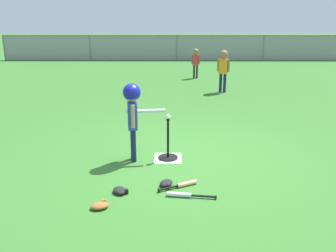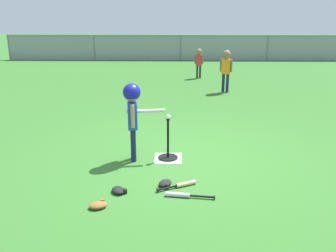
% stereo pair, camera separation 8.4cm
% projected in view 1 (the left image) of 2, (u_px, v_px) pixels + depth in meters
% --- Properties ---
extents(ground_plane, '(60.00, 60.00, 0.00)m').
position_uv_depth(ground_plane, '(189.00, 159.00, 5.94)').
color(ground_plane, '#336B28').
extents(home_plate, '(0.44, 0.44, 0.01)m').
position_uv_depth(home_plate, '(168.00, 158.00, 5.98)').
color(home_plate, white).
rests_on(home_plate, ground_plane).
extents(batting_tee, '(0.32, 0.32, 0.66)m').
position_uv_depth(batting_tee, '(168.00, 152.00, 5.95)').
color(batting_tee, black).
rests_on(batting_tee, ground_plane).
extents(baseball_on_tee, '(0.07, 0.07, 0.07)m').
position_uv_depth(baseball_on_tee, '(168.00, 117.00, 5.77)').
color(baseball_on_tee, white).
rests_on(baseball_on_tee, batting_tee).
extents(batter_child, '(0.65, 0.35, 1.25)m').
position_uv_depth(batter_child, '(133.00, 106.00, 5.64)').
color(batter_child, '#191E4C').
rests_on(batter_child, ground_plane).
extents(fielder_near_left, '(0.34, 0.24, 1.21)m').
position_uv_depth(fielder_near_left, '(223.00, 65.00, 10.44)').
color(fielder_near_left, '#191E4C').
rests_on(fielder_near_left, ground_plane).
extents(fielder_deep_right, '(0.30, 0.20, 1.01)m').
position_uv_depth(fielder_deep_right, '(196.00, 59.00, 12.60)').
color(fielder_deep_right, '#262626').
rests_on(fielder_deep_right, ground_plane).
extents(spare_bat_silver, '(0.64, 0.14, 0.06)m').
position_uv_depth(spare_bat_silver, '(184.00, 195.00, 4.75)').
color(spare_bat_silver, silver).
rests_on(spare_bat_silver, ground_plane).
extents(spare_bat_wood, '(0.54, 0.31, 0.06)m').
position_uv_depth(spare_bat_wood, '(183.00, 185.00, 5.02)').
color(spare_bat_wood, '#DBB266').
rests_on(spare_bat_wood, ground_plane).
extents(glove_by_plate, '(0.24, 0.27, 0.07)m').
position_uv_depth(glove_by_plate, '(166.00, 183.00, 5.05)').
color(glove_by_plate, black).
rests_on(glove_by_plate, ground_plane).
extents(glove_near_bats, '(0.26, 0.23, 0.07)m').
position_uv_depth(glove_near_bats, '(100.00, 206.00, 4.48)').
color(glove_near_bats, brown).
rests_on(glove_near_bats, ground_plane).
extents(glove_tossed_aside, '(0.25, 0.27, 0.07)m').
position_uv_depth(glove_tossed_aside, '(120.00, 190.00, 4.85)').
color(glove_tossed_aside, black).
rests_on(glove_tossed_aside, ground_plane).
extents(outfield_fence, '(16.06, 0.06, 1.15)m').
position_uv_depth(outfield_fence, '(177.00, 47.00, 16.99)').
color(outfield_fence, slate).
rests_on(outfield_fence, ground_plane).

